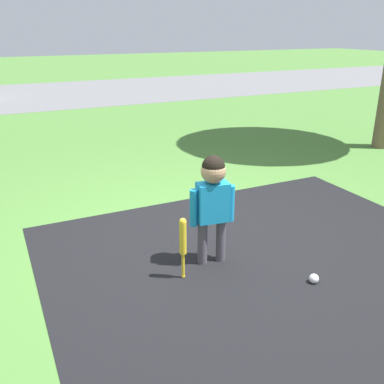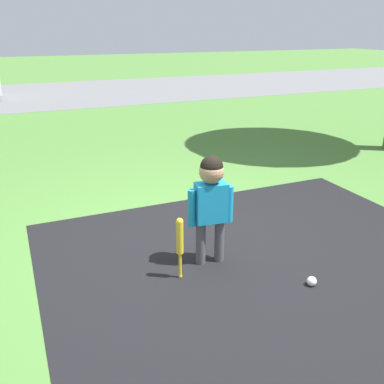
{
  "view_description": "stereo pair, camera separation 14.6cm",
  "coord_description": "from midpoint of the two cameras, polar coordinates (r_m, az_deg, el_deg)",
  "views": [
    {
      "loc": [
        -1.6,
        -3.36,
        1.96
      ],
      "look_at": [
        -0.0,
        -0.02,
        0.52
      ],
      "focal_mm": 40.0,
      "sensor_mm": 36.0,
      "label": 1
    },
    {
      "loc": [
        -1.47,
        -3.42,
        1.96
      ],
      "look_at": [
        -0.0,
        -0.02,
        0.52
      ],
      "focal_mm": 40.0,
      "sensor_mm": 36.0,
      "label": 2
    }
  ],
  "objects": [
    {
      "name": "ground_plane",
      "position": [
        4.2,
        -1.09,
        -6.58
      ],
      "size": [
        60.0,
        60.0,
        0.0
      ],
      "primitive_type": "plane",
      "color": "#477533"
    },
    {
      "name": "street_strip",
      "position": [
        14.33,
        -19.65,
        12.16
      ],
      "size": [
        40.0,
        6.0,
        0.01
      ],
      "color": "slate",
      "rests_on": "ground"
    },
    {
      "name": "child",
      "position": [
        3.59,
        1.59,
        -0.42
      ],
      "size": [
        0.4,
        0.21,
        0.98
      ],
      "rotation": [
        0.0,
        0.0,
        -0.14
      ],
      "color": "#4C4751",
      "rests_on": "ground"
    },
    {
      "name": "baseball_bat",
      "position": [
        3.46,
        -2.43,
        -6.42
      ],
      "size": [
        0.06,
        0.06,
        0.55
      ],
      "color": "yellow",
      "rests_on": "ground"
    },
    {
      "name": "sports_ball",
      "position": [
        3.67,
        14.84,
        -11.11
      ],
      "size": [
        0.08,
        0.08,
        0.08
      ],
      "color": "white",
      "rests_on": "ground"
    }
  ]
}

